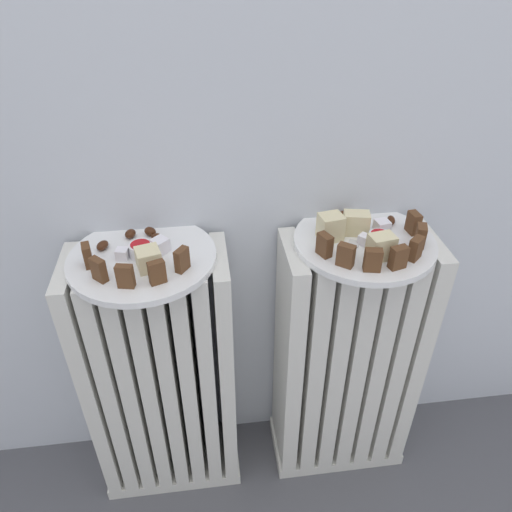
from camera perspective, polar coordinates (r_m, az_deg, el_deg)
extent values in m
cube|color=silver|center=(1.32, -9.49, -22.50)|extent=(0.31, 0.16, 0.03)
cube|color=silver|center=(1.09, -18.37, -13.75)|extent=(0.03, 0.16, 0.59)
cube|color=silver|center=(1.09, -16.33, -13.70)|extent=(0.03, 0.16, 0.59)
cube|color=silver|center=(1.08, -14.25, -13.63)|extent=(0.03, 0.16, 0.59)
cube|color=silver|center=(1.07, -12.16, -13.54)|extent=(0.03, 0.16, 0.59)
cube|color=silver|center=(1.07, -10.05, -13.44)|extent=(0.03, 0.16, 0.59)
cube|color=silver|center=(1.07, -7.92, -13.32)|extent=(0.03, 0.16, 0.59)
cube|color=silver|center=(1.07, -5.79, -13.17)|extent=(0.03, 0.16, 0.59)
cube|color=silver|center=(1.07, -3.67, -13.01)|extent=(0.03, 0.16, 0.59)
cube|color=silver|center=(1.34, 9.17, -20.65)|extent=(0.31, 0.16, 0.03)
cube|color=silver|center=(1.08, 3.77, -12.32)|extent=(0.03, 0.16, 0.59)
cube|color=silver|center=(1.09, 6.11, -12.06)|extent=(0.03, 0.16, 0.59)
cube|color=silver|center=(1.09, 8.41, -11.78)|extent=(0.03, 0.16, 0.59)
cube|color=silver|center=(1.11, 10.67, -11.49)|extent=(0.03, 0.16, 0.59)
cube|color=silver|center=(1.12, 12.88, -11.19)|extent=(0.03, 0.16, 0.59)
cube|color=silver|center=(1.13, 15.03, -10.88)|extent=(0.03, 0.16, 0.59)
cube|color=silver|center=(1.15, 17.11, -10.57)|extent=(0.03, 0.16, 0.59)
cylinder|color=white|center=(0.87, -13.29, -0.22)|extent=(0.26, 0.26, 0.01)
cylinder|color=white|center=(0.91, 12.68, 1.65)|extent=(0.26, 0.26, 0.01)
cube|color=#56351E|center=(0.86, -19.31, 0.06)|extent=(0.02, 0.03, 0.04)
cube|color=#56351E|center=(0.82, -18.11, -1.55)|extent=(0.03, 0.03, 0.04)
cube|color=#56351E|center=(0.79, -15.22, -2.34)|extent=(0.03, 0.02, 0.04)
cube|color=#56351E|center=(0.79, -11.63, -1.91)|extent=(0.03, 0.02, 0.04)
cube|color=#56351E|center=(0.81, -8.76, -0.43)|extent=(0.03, 0.03, 0.04)
cube|color=beige|center=(0.83, -12.60, -0.35)|extent=(0.05, 0.05, 0.04)
cube|color=white|center=(0.86, -11.27, 1.22)|extent=(0.04, 0.04, 0.03)
cube|color=white|center=(0.86, -15.53, 0.23)|extent=(0.02, 0.02, 0.02)
ellipsoid|color=#3D1E0F|center=(0.90, -17.70, 1.19)|extent=(0.03, 0.03, 0.01)
ellipsoid|color=#3D1E0F|center=(0.92, -14.64, 2.55)|extent=(0.03, 0.03, 0.02)
ellipsoid|color=#3D1E0F|center=(0.90, -11.51, 2.09)|extent=(0.03, 0.03, 0.02)
ellipsoid|color=#3D1E0F|center=(0.92, -12.41, 2.85)|extent=(0.03, 0.03, 0.02)
cylinder|color=white|center=(0.86, -13.44, 0.70)|extent=(0.04, 0.04, 0.02)
cylinder|color=#B21419|center=(0.86, -13.50, 1.04)|extent=(0.03, 0.03, 0.01)
cube|color=#56351E|center=(0.84, 8.11, 1.30)|extent=(0.03, 0.03, 0.04)
cube|color=#56351E|center=(0.82, 10.57, 0.07)|extent=(0.03, 0.03, 0.04)
cube|color=#56351E|center=(0.82, 13.65, -0.48)|extent=(0.03, 0.02, 0.04)
cube|color=#56351E|center=(0.84, 16.50, -0.17)|extent=(0.03, 0.02, 0.04)
cube|color=#56351E|center=(0.87, 18.36, 0.85)|extent=(0.03, 0.03, 0.04)
cube|color=#56351E|center=(0.91, 18.89, 2.27)|extent=(0.02, 0.03, 0.04)
cube|color=#56351E|center=(0.95, 18.13, 3.75)|extent=(0.02, 0.03, 0.04)
cube|color=beige|center=(0.86, 14.58, 1.06)|extent=(0.05, 0.04, 0.04)
cube|color=beige|center=(0.89, 8.81, 3.39)|extent=(0.05, 0.04, 0.05)
cube|color=beige|center=(0.92, 11.75, 3.83)|extent=(0.05, 0.04, 0.04)
cube|color=white|center=(0.93, 14.67, 3.37)|extent=(0.03, 0.03, 0.03)
cube|color=white|center=(0.89, 12.69, 1.90)|extent=(0.03, 0.03, 0.02)
ellipsoid|color=#3D1E0F|center=(0.97, 15.68, 4.09)|extent=(0.02, 0.03, 0.02)
ellipsoid|color=#3D1E0F|center=(0.93, 8.07, 3.66)|extent=(0.03, 0.03, 0.02)
ellipsoid|color=#3D1E0F|center=(0.96, 10.18, 4.77)|extent=(0.03, 0.03, 0.02)
ellipsoid|color=#3D1E0F|center=(0.85, 10.94, 0.41)|extent=(0.02, 0.03, 0.02)
cylinder|color=white|center=(0.90, 14.37, 2.05)|extent=(0.04, 0.04, 0.02)
cylinder|color=#B21419|center=(0.90, 14.42, 2.33)|extent=(0.03, 0.03, 0.01)
cube|color=silver|center=(0.85, 10.71, -0.24)|extent=(0.03, 0.05, 0.00)
cube|color=silver|center=(0.89, 11.48, 1.46)|extent=(0.03, 0.03, 0.00)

